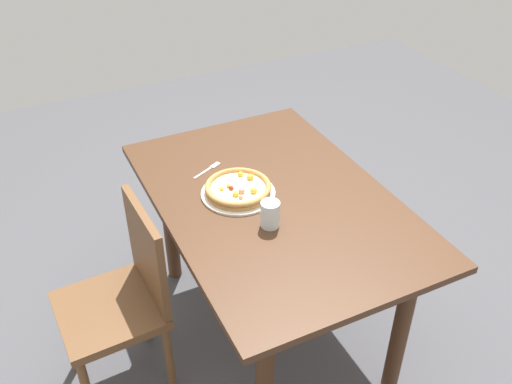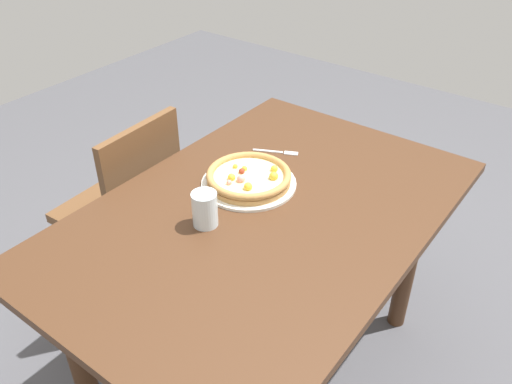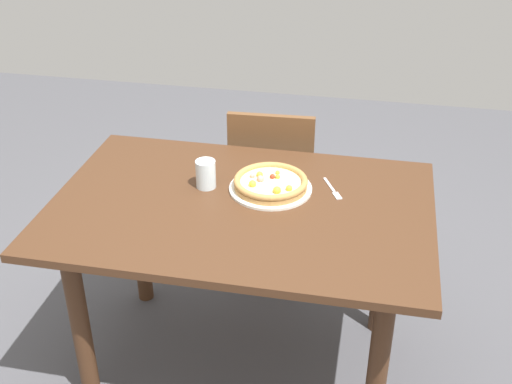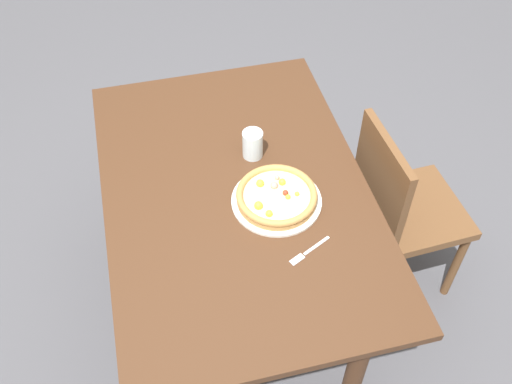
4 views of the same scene
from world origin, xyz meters
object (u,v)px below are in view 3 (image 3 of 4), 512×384
pizza (271,183)px  fork (333,190)px  chair_near (273,182)px  dining_table (241,231)px  plate (271,188)px  drinking_glass (206,174)px

pizza → fork: bearing=-170.5°
pizza → chair_near: bearing=-81.4°
fork → pizza: bearing=-106.3°
chair_near → fork: size_ratio=5.66×
dining_table → chair_near: (-0.00, -0.67, -0.16)m
chair_near → fork: chair_near is taller
dining_table → plate: bearing=-124.9°
chair_near → drinking_glass: chair_near is taller
dining_table → chair_near: size_ratio=1.57×
chair_near → plate: (-0.08, 0.55, 0.29)m
pizza → fork: 0.24m
chair_near → fork: bearing=-61.1°
dining_table → drinking_glass: bearing=-32.2°
fork → drinking_glass: 0.48m
pizza → dining_table: bearing=55.1°
pizza → drinking_glass: (0.24, 0.02, 0.02)m
dining_table → fork: fork is taller
dining_table → pizza: bearing=-124.9°
pizza → fork: size_ratio=1.79×
fork → drinking_glass: (0.48, 0.06, 0.05)m
dining_table → fork: size_ratio=8.89×
fork → drinking_glass: drinking_glass is taller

